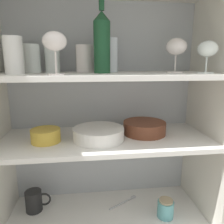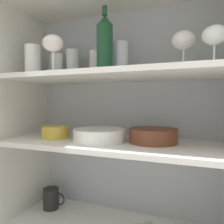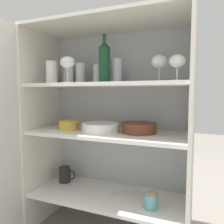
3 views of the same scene
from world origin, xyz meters
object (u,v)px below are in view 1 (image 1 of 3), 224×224
at_px(coffee_mug_primary, 34,201).
at_px(storage_jar, 166,208).
at_px(serving_bowl_small, 46,135).
at_px(wine_bottle, 102,42).
at_px(mixing_bowl_large, 144,127).
at_px(plate_stack_white, 99,134).

distance_m(coffee_mug_primary, storage_jar, 0.64).
bearing_deg(serving_bowl_small, coffee_mug_primary, 137.12).
height_order(wine_bottle, mixing_bowl_large, wine_bottle).
height_order(coffee_mug_primary, storage_jar, coffee_mug_primary).
bearing_deg(coffee_mug_primary, storage_jar, -11.06).
xyz_separation_m(plate_stack_white, storage_jar, (0.31, -0.03, -0.37)).
bearing_deg(coffee_mug_primary, mixing_bowl_large, -3.59).
distance_m(plate_stack_white, coffee_mug_primary, 0.49).
height_order(plate_stack_white, mixing_bowl_large, mixing_bowl_large).
relative_size(plate_stack_white, serving_bowl_small, 1.79).
xyz_separation_m(mixing_bowl_large, serving_bowl_small, (-0.44, -0.05, -0.00)).
relative_size(plate_stack_white, coffee_mug_primary, 1.79).
distance_m(serving_bowl_small, coffee_mug_primary, 0.39).
height_order(mixing_bowl_large, serving_bowl_small, mixing_bowl_large).
bearing_deg(serving_bowl_small, mixing_bowl_large, 6.83).
relative_size(plate_stack_white, mixing_bowl_large, 1.12).
relative_size(mixing_bowl_large, coffee_mug_primary, 1.60).
bearing_deg(coffee_mug_primary, wine_bottle, -12.33).
bearing_deg(plate_stack_white, mixing_bowl_large, 14.02).
height_order(plate_stack_white, coffee_mug_primary, plate_stack_white).
bearing_deg(wine_bottle, plate_stack_white, -142.72).
xyz_separation_m(coffee_mug_primary, storage_jar, (0.63, -0.12, -0.01)).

